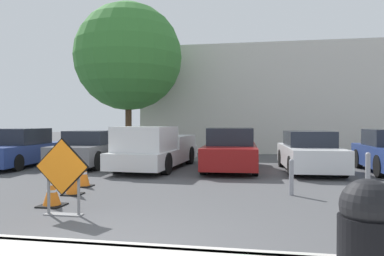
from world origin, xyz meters
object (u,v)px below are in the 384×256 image
Objects in this scene: traffic_cone_second at (73,178)px; parked_car_third at (230,150)px; parked_car_second at (90,150)px; parked_car_fourth at (309,153)px; parked_car_nearest at (18,149)px; trash_bin at (368,237)px; road_closed_sign at (62,173)px; bollard_nearest at (291,176)px; traffic_cone_nearest at (52,192)px; pickup_truck at (154,150)px; traffic_cone_third at (84,174)px; bollard_second at (368,174)px.

traffic_cone_second is 0.18× the size of parked_car_third.
traffic_cone_second is 5.99m from parked_car_second.
traffic_cone_second is 0.18× the size of parked_car_fourth.
parked_car_second is at bearing -172.88° from parked_car_nearest.
parked_car_second is at bearing -4.17° from parked_car_fourth.
parked_car_nearest reaches higher than parked_car_second.
parked_car_fourth is 10.17m from trash_bin.
traffic_cone_second is 8.25m from parked_car_fourth.
parked_car_second is (2.80, 0.51, -0.02)m from parked_car_nearest.
road_closed_sign is 2.11m from traffic_cone_second.
traffic_cone_second is 5.26m from bollard_nearest.
parked_car_second is 12.78m from trash_bin.
road_closed_sign is 0.35× the size of parked_car_second.
bollard_nearest is (1.81, -4.60, -0.25)m from parked_car_third.
traffic_cone_nearest is 0.13× the size of parked_car_nearest.
pickup_truck reaches higher than road_closed_sign.
pickup_truck is 1.21× the size of parked_car_third.
parked_car_second reaches higher than traffic_cone_nearest.
parked_car_third is 5.37× the size of bollard_nearest.
bollard_nearest is (-0.99, -4.59, -0.21)m from parked_car_fourth.
traffic_cone_third is at bearing 177.47° from bollard_nearest.
traffic_cone_second is 0.20× the size of parked_car_second.
road_closed_sign is 7.00m from pickup_truck.
parked_car_second is at bearing 109.41° from traffic_cone_nearest.
traffic_cone_second is 6.96m from bollard_second.
pickup_truck reaches higher than bollard_nearest.
pickup_truck is 1.26× the size of parked_car_fourth.
parked_car_fourth is (8.39, -0.11, 0.01)m from parked_car_second.
parked_car_second is 3.84× the size of trash_bin.
parked_car_third is at bearing -3.71° from parked_car_fourth.
parked_car_second is (-2.39, 6.78, 0.36)m from traffic_cone_nearest.
road_closed_sign reaches higher than traffic_cone_second.
pickup_truck reaches higher than parked_car_fourth.
traffic_cone_nearest is at bearing -79.16° from traffic_cone_third.
pickup_truck is 5.35× the size of bollard_second.
parked_car_second is at bearing 152.77° from bollard_second.
bollard_nearest is (-0.23, 5.56, -0.23)m from trash_bin.
traffic_cone_second is at bearing 98.19° from traffic_cone_nearest.
trash_bin is (2.04, -10.16, -0.03)m from parked_car_third.
traffic_cone_third is 0.13× the size of pickup_truck.
traffic_cone_nearest is 0.14× the size of parked_car_fourth.
bollard_nearest is (10.20, -4.18, -0.22)m from parked_car_nearest.
pickup_truck is at bearing 5.17° from parked_car_third.
parked_car_third reaches higher than parked_car_fourth.
bollard_second is (7.17, -0.24, 0.20)m from traffic_cone_third.
parked_car_fourth is 4.64m from bollard_second.
traffic_cone_nearest is 8.98m from parked_car_fourth.
traffic_cone_third is 5.46m from bollard_nearest.
traffic_cone_third is 5.70m from parked_car_third.
parked_car_nearest is at bearing 134.77° from traffic_cone_second.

